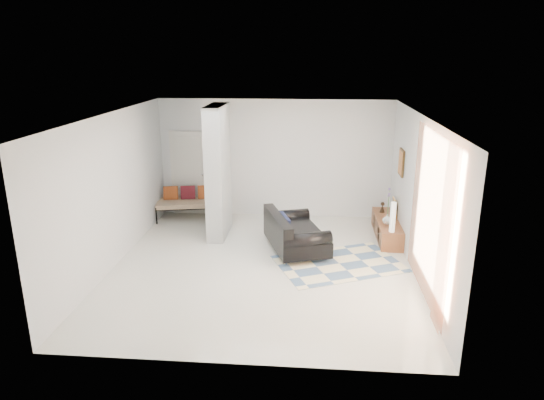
{
  "coord_description": "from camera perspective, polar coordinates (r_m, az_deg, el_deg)",
  "views": [
    {
      "loc": [
        0.87,
        -8.26,
        3.82
      ],
      "look_at": [
        0.13,
        0.6,
        1.11
      ],
      "focal_mm": 32.0,
      "sensor_mm": 36.0,
      "label": 1
    }
  ],
  "objects": [
    {
      "name": "curtain",
      "position": [
        7.71,
        18.03,
        -1.82
      ],
      "size": [
        0.0,
        2.55,
        2.55
      ],
      "primitive_type": "plane",
      "rotation": [
        1.57,
        0.0,
        1.57
      ],
      "color": "orange",
      "rests_on": "wall_right"
    },
    {
      "name": "partition_column",
      "position": [
        10.34,
        -6.35,
        3.32
      ],
      "size": [
        0.35,
        1.2,
        2.8
      ],
      "primitive_type": "cube",
      "color": "#ADB2B4",
      "rests_on": "floor"
    },
    {
      "name": "loveseat",
      "position": [
        9.72,
        2.5,
        -3.98
      ],
      "size": [
        1.44,
        1.87,
        0.76
      ],
      "rotation": [
        0.0,
        0.0,
        0.32
      ],
      "color": "silver",
      "rests_on": "floor"
    },
    {
      "name": "bronze_figurine",
      "position": [
        11.07,
        12.86,
        -0.84
      ],
      "size": [
        0.12,
        0.12,
        0.24
      ],
      "primitive_type": null,
      "rotation": [
        0.0,
        0.0,
        0.01
      ],
      "color": "black",
      "rests_on": "media_console"
    },
    {
      "name": "area_rug",
      "position": [
        9.3,
        7.92,
        -7.43
      ],
      "size": [
        2.66,
        2.27,
        0.01
      ],
      "primitive_type": "cube",
      "rotation": [
        0.0,
        0.0,
        0.41
      ],
      "color": "#F2E8B9",
      "rests_on": "floor"
    },
    {
      "name": "hallway_door",
      "position": [
        11.94,
        -9.78,
        3.15
      ],
      "size": [
        0.85,
        0.06,
        2.04
      ],
      "primitive_type": "cube",
      "color": "silver",
      "rests_on": "floor"
    },
    {
      "name": "wall_back",
      "position": [
        11.55,
        0.35,
        4.86
      ],
      "size": [
        6.0,
        0.0,
        6.0
      ],
      "primitive_type": "plane",
      "rotation": [
        1.57,
        0.0,
        0.0
      ],
      "color": "silver",
      "rests_on": "ground"
    },
    {
      "name": "vase",
      "position": [
        10.36,
        13.4,
        -2.19
      ],
      "size": [
        0.21,
        0.21,
        0.21
      ],
      "primitive_type": "imported",
      "rotation": [
        0.0,
        0.0,
        0.06
      ],
      "color": "white",
      "rests_on": "media_console"
    },
    {
      "name": "wall_art",
      "position": [
        10.36,
        14.99,
        4.29
      ],
      "size": [
        0.04,
        0.45,
        0.55
      ],
      "primitive_type": "cube",
      "color": "#3A250F",
      "rests_on": "wall_right"
    },
    {
      "name": "daybed",
      "position": [
        11.74,
        -9.24,
        -0.12
      ],
      "size": [
        1.87,
        1.06,
        0.77
      ],
      "rotation": [
        0.0,
        0.0,
        0.19
      ],
      "color": "black",
      "rests_on": "floor"
    },
    {
      "name": "cylinder_lamp",
      "position": [
        9.88,
        14.02,
        -1.95
      ],
      "size": [
        0.11,
        0.11,
        0.61
      ],
      "primitive_type": "cylinder",
      "color": "silver",
      "rests_on": "media_console"
    },
    {
      "name": "floor",
      "position": [
        9.14,
        -1.14,
        -7.74
      ],
      "size": [
        6.0,
        6.0,
        0.0
      ],
      "primitive_type": "plane",
      "color": "silver",
      "rests_on": "ground"
    },
    {
      "name": "wall_right",
      "position": [
        8.81,
        16.89,
        0.26
      ],
      "size": [
        0.0,
        6.0,
        6.0
      ],
      "primitive_type": "plane",
      "rotation": [
        1.57,
        0.0,
        -1.57
      ],
      "color": "silver",
      "rests_on": "ground"
    },
    {
      "name": "ceiling",
      "position": [
        8.37,
        -1.25,
        9.95
      ],
      "size": [
        6.0,
        6.0,
        0.0
      ],
      "primitive_type": "plane",
      "rotation": [
        3.14,
        0.0,
        0.0
      ],
      "color": "white",
      "rests_on": "wall_back"
    },
    {
      "name": "media_console",
      "position": [
        10.73,
        13.35,
        -3.22
      ],
      "size": [
        0.45,
        1.76,
        0.8
      ],
      "color": "brown",
      "rests_on": "floor"
    },
    {
      "name": "wall_front",
      "position": [
        5.86,
        -4.26,
        -7.51
      ],
      "size": [
        6.0,
        0.0,
        6.0
      ],
      "primitive_type": "plane",
      "rotation": [
        -1.57,
        0.0,
        0.0
      ],
      "color": "silver",
      "rests_on": "ground"
    },
    {
      "name": "wall_left",
      "position": [
        9.34,
        -18.22,
        1.07
      ],
      "size": [
        0.0,
        6.0,
        6.0
      ],
      "primitive_type": "plane",
      "rotation": [
        1.57,
        0.0,
        1.57
      ],
      "color": "silver",
      "rests_on": "ground"
    }
  ]
}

